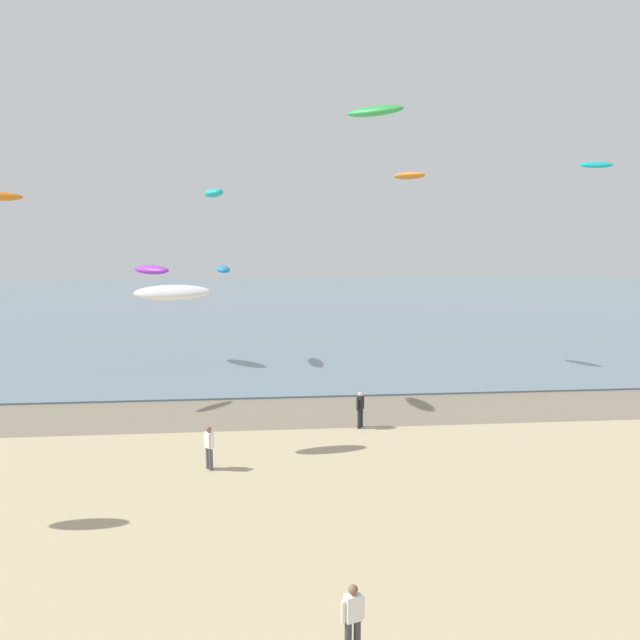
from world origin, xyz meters
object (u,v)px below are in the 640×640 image
(kite_aloft_2, at_px, (173,292))
(kite_aloft_7, at_px, (375,111))
(person_by_waterline, at_px, (360,409))
(person_left_flank, at_px, (353,618))
(kite_aloft_8, at_px, (596,165))
(kite_aloft_0, at_px, (151,270))
(kite_aloft_1, at_px, (409,176))
(person_nearest_camera, at_px, (209,446))
(kite_aloft_5, at_px, (223,269))
(kite_aloft_4, at_px, (214,193))

(kite_aloft_2, bearing_deg, kite_aloft_7, -40.22)
(person_by_waterline, distance_m, person_left_flank, 15.44)
(person_by_waterline, bearing_deg, kite_aloft_8, 27.40)
(kite_aloft_0, bearing_deg, kite_aloft_1, 41.99)
(person_nearest_camera, xyz_separation_m, person_by_waterline, (6.51, 4.33, 0.00))
(kite_aloft_1, bearing_deg, kite_aloft_0, 50.64)
(person_by_waterline, bearing_deg, kite_aloft_2, -165.51)
(person_nearest_camera, bearing_deg, kite_aloft_5, 91.57)
(kite_aloft_4, bearing_deg, person_by_waterline, 43.43)
(kite_aloft_1, xyz_separation_m, kite_aloft_5, (-11.91, 1.19, -5.93))
(kite_aloft_1, distance_m, kite_aloft_8, 10.83)
(kite_aloft_4, bearing_deg, kite_aloft_8, 84.90)
(kite_aloft_2, distance_m, kite_aloft_7, 10.81)
(person_left_flank, xyz_separation_m, kite_aloft_5, (-4.53, 28.88, 5.40))
(person_nearest_camera, bearing_deg, kite_aloft_0, 105.76)
(person_nearest_camera, relative_size, kite_aloft_7, 0.84)
(person_left_flank, bearing_deg, kite_aloft_5, 98.92)
(kite_aloft_8, bearing_deg, kite_aloft_2, -150.21)
(person_nearest_camera, xyz_separation_m, kite_aloft_8, (21.07, 11.88, 11.67))
(person_nearest_camera, bearing_deg, kite_aloft_4, 91.62)
(kite_aloft_5, distance_m, kite_aloft_7, 22.50)
(person_left_flank, bearing_deg, kite_aloft_0, 107.50)
(person_by_waterline, xyz_separation_m, kite_aloft_4, (-6.76, 4.40, 9.89))
(kite_aloft_0, bearing_deg, kite_aloft_5, 45.00)
(kite_aloft_4, height_order, kite_aloft_8, kite_aloft_8)
(kite_aloft_2, distance_m, kite_aloft_5, 15.74)
(kite_aloft_4, xyz_separation_m, kite_aloft_7, (6.06, -11.32, 2.15))
(person_by_waterline, xyz_separation_m, kite_aloft_2, (-8.00, -2.07, 5.69))
(person_left_flank, bearing_deg, kite_aloft_8, 53.22)
(kite_aloft_0, relative_size, kite_aloft_5, 1.24)
(kite_aloft_7, relative_size, kite_aloft_8, 1.05)
(kite_aloft_1, bearing_deg, person_by_waterline, 123.67)
(kite_aloft_0, height_order, kite_aloft_5, kite_aloft_0)
(person_left_flank, xyz_separation_m, kite_aloft_4, (-4.29, 19.64, 9.89))
(person_nearest_camera, distance_m, kite_aloft_2, 6.31)
(kite_aloft_8, bearing_deg, kite_aloft_1, 159.78)
(person_nearest_camera, distance_m, person_left_flank, 11.63)
(person_left_flank, distance_m, kite_aloft_1, 30.82)
(kite_aloft_2, xyz_separation_m, kite_aloft_8, (22.56, 9.61, 5.98))
(kite_aloft_1, relative_size, kite_aloft_8, 1.33)
(person_nearest_camera, bearing_deg, kite_aloft_7, -24.01)
(kite_aloft_8, bearing_deg, kite_aloft_0, 173.35)
(person_by_waterline, relative_size, kite_aloft_5, 0.60)
(kite_aloft_5, bearing_deg, kite_aloft_7, 12.09)
(kite_aloft_0, xyz_separation_m, kite_aloft_8, (26.18, -6.22, 6.28))
(kite_aloft_2, bearing_deg, person_nearest_camera, -63.32)
(kite_aloft_0, height_order, kite_aloft_7, kite_aloft_7)
(person_nearest_camera, xyz_separation_m, person_left_flank, (4.04, -10.91, 0.00))
(person_left_flank, height_order, kite_aloft_7, kite_aloft_7)
(person_nearest_camera, height_order, kite_aloft_8, kite_aloft_8)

